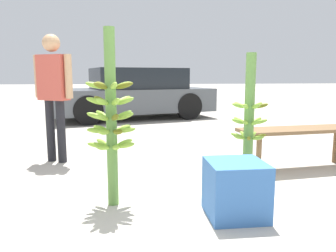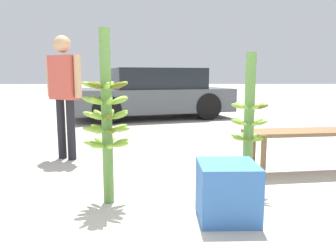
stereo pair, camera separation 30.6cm
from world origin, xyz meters
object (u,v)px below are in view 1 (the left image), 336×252
Objects in this scene: banana_stalk_left at (111,117)px; market_bench at (301,134)px; parked_car at (133,94)px; produce_crate at (235,189)px; vendor_person at (53,86)px; banana_stalk_center at (249,123)px.

banana_stalk_left is 0.97× the size of market_bench.
parked_car is at bearing 87.42° from banana_stalk_left.
parked_car is 9.91× the size of produce_crate.
vendor_person reaches higher than parked_car.
market_bench is (2.17, 0.85, -0.34)m from banana_stalk_left.
banana_stalk_left is 5.87m from parked_car.
vendor_person is (-2.08, 1.32, 0.31)m from banana_stalk_center.
vendor_person is at bearing 133.04° from produce_crate.
vendor_person is 3.09m from market_bench.
vendor_person is at bearing 117.28° from banana_stalk_left.
banana_stalk_left is 0.93× the size of vendor_person.
vendor_person is 1.05× the size of market_bench.
banana_stalk_left is at bearing -164.91° from market_bench.
produce_crate is (0.71, -6.22, -0.41)m from parked_car.
banana_stalk_center is 0.82× the size of vendor_person.
parked_car is at bearing 104.51° from market_bench.
banana_stalk_center reaches higher than market_bench.
parked_car is at bearing -74.54° from vendor_person.
banana_stalk_center reaches higher than parked_car.
market_bench is at bearing 45.27° from produce_crate.
vendor_person is 4.46m from parked_car.
vendor_person is 2.70m from produce_crate.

